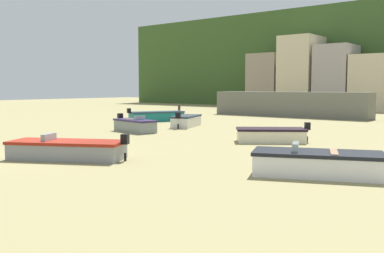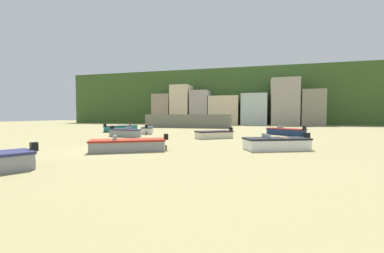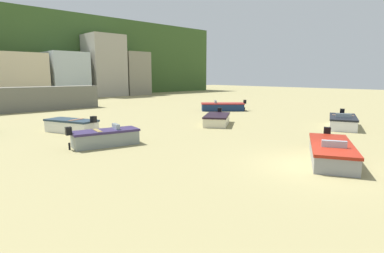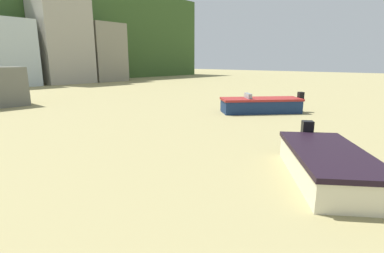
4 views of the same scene
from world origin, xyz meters
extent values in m
cube|color=silver|center=(8.58, 47.28, 3.74)|extent=(5.95, 6.55, 7.48)
cube|color=#A59F8E|center=(15.49, 46.87, 5.42)|extent=(6.13, 5.75, 10.84)
cube|color=gray|center=(21.30, 47.03, 4.04)|extent=(4.90, 6.06, 8.08)
cube|color=beige|center=(5.36, 10.24, 0.32)|extent=(3.83, 3.39, 0.64)
cube|color=black|center=(5.36, 10.24, 0.70)|extent=(3.96, 3.51, 0.12)
cube|color=black|center=(6.95, 11.39, 0.88)|extent=(0.41, 0.42, 0.40)
cylinder|color=black|center=(6.95, 11.39, 0.16)|extent=(0.14, 0.14, 0.32)
cube|color=navy|center=(12.81, 16.23, 0.35)|extent=(4.24, 4.00, 0.70)
cube|color=maroon|center=(12.81, 16.23, 0.76)|extent=(4.37, 4.12, 0.12)
cube|color=black|center=(14.58, 14.66, 0.94)|extent=(0.42, 0.43, 0.40)
cylinder|color=black|center=(14.58, 14.66, 0.18)|extent=(0.14, 0.14, 0.35)
cube|color=#8C9EA8|center=(12.24, 16.73, 0.96)|extent=(0.74, 0.79, 0.28)
camera|label=1|loc=(16.63, -10.82, 2.97)|focal=40.83mm
camera|label=2|loc=(9.77, -14.48, 2.35)|focal=23.09mm
camera|label=3|loc=(-12.04, -5.56, 3.69)|focal=29.15mm
camera|label=4|loc=(-1.83, 8.24, 2.88)|focal=26.79mm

